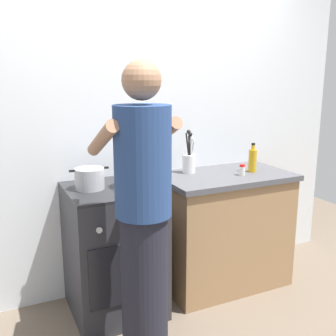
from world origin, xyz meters
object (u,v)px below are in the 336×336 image
pot (90,179)px  person (143,222)px  stove_range (114,250)px  spice_bottle (242,170)px  mixing_bowl (134,180)px  utensil_crock (189,159)px  oil_bottle (253,160)px

pot → person: person is taller
stove_range → spice_bottle: bearing=-5.3°
mixing_bowl → utensil_crock: bearing=19.9°
oil_bottle → spice_bottle: bearing=-156.5°
pot → person: bearing=-78.2°
stove_range → mixing_bowl: (0.14, -0.04, 0.50)m
stove_range → pot: bearing=167.4°
pot → utensil_crock: 0.81m
stove_range → oil_bottle: (1.12, -0.03, 0.54)m
stove_range → mixing_bowl: size_ratio=3.37×
person → stove_range: bearing=89.0°
spice_bottle → oil_bottle: size_ratio=0.37×
oil_bottle → person: size_ratio=0.13×
mixing_bowl → spice_bottle: bearing=-3.6°
pot → oil_bottle: (1.26, -0.06, 0.02)m
mixing_bowl → utensil_crock: 0.56m
pot → oil_bottle: 1.26m
stove_range → utensil_crock: bearing=13.0°
stove_range → utensil_crock: 0.88m
utensil_crock → stove_range: bearing=-167.0°
stove_range → pot: 0.54m
utensil_crock → oil_bottle: utensil_crock is taller
stove_range → oil_bottle: size_ratio=3.98×
utensil_crock → oil_bottle: (0.46, -0.18, -0.01)m
pot → stove_range: bearing=-12.6°
stove_range → spice_bottle: (0.98, -0.09, 0.49)m
oil_bottle → person: (-1.13, -0.56, -0.13)m
pot → oil_bottle: bearing=-2.8°
mixing_bowl → person: 0.58m
spice_bottle → person: bearing=-153.5°
spice_bottle → oil_bottle: 0.16m
utensil_crock → person: size_ratio=0.20×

